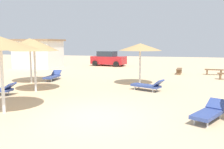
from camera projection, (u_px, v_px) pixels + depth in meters
ground_plane at (92, 117)px, 9.07m from camera, size 80.00×80.00×0.00m
parasol_0 at (140, 47)px, 15.44m from camera, size 2.71×2.71×2.68m
parasol_1 at (30, 43)px, 16.44m from camera, size 3.04×3.04×3.02m
parasol_2 at (34, 45)px, 13.40m from camera, size 2.65×2.65×2.90m
parasol_4 at (0, 43)px, 9.20m from camera, size 2.84×2.84×2.96m
lounger_0 at (148, 85)px, 13.88m from camera, size 1.98×1.38×0.72m
lounger_1 at (53, 76)px, 17.79m from camera, size 0.74×1.93×0.68m
lounger_3 at (210, 112)px, 8.58m from camera, size 1.46×1.99×0.64m
bench_1 at (214, 71)px, 20.75m from camera, size 1.53×0.51×0.49m
bench_2 at (179, 70)px, 21.34m from camera, size 0.54×1.53×0.49m
parked_car at (108, 59)px, 28.90m from camera, size 4.23×2.52×1.72m
beach_cabana at (39, 53)px, 26.90m from camera, size 4.64×4.10×3.09m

